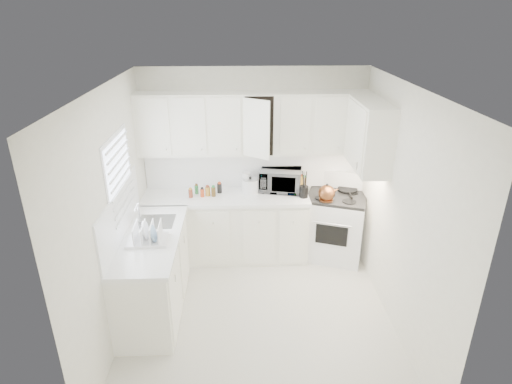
{
  "coord_description": "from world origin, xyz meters",
  "views": [
    {
      "loc": [
        -0.17,
        -3.99,
        3.28
      ],
      "look_at": [
        0.0,
        0.7,
        1.25
      ],
      "focal_mm": 30.02,
      "sensor_mm": 36.0,
      "label": 1
    }
  ],
  "objects_px": {
    "utensil_crock": "(304,184)",
    "dish_rack": "(147,232)",
    "microwave": "(280,178)",
    "tea_kettle": "(327,192)",
    "rice_cooker": "(250,184)",
    "stove": "(335,218)"
  },
  "relations": [
    {
      "from": "rice_cooker",
      "to": "utensil_crock",
      "type": "relative_size",
      "value": 0.6
    },
    {
      "from": "stove",
      "to": "tea_kettle",
      "type": "relative_size",
      "value": 4.41
    },
    {
      "from": "microwave",
      "to": "dish_rack",
      "type": "height_order",
      "value": "microwave"
    },
    {
      "from": "stove",
      "to": "utensil_crock",
      "type": "bearing_deg",
      "value": -154.04
    },
    {
      "from": "tea_kettle",
      "to": "utensil_crock",
      "type": "height_order",
      "value": "utensil_crock"
    },
    {
      "from": "rice_cooker",
      "to": "utensil_crock",
      "type": "bearing_deg",
      "value": -25.45
    },
    {
      "from": "tea_kettle",
      "to": "dish_rack",
      "type": "relative_size",
      "value": 0.63
    },
    {
      "from": "stove",
      "to": "tea_kettle",
      "type": "height_order",
      "value": "stove"
    },
    {
      "from": "stove",
      "to": "microwave",
      "type": "height_order",
      "value": "microwave"
    },
    {
      "from": "tea_kettle",
      "to": "rice_cooker",
      "type": "xyz_separation_m",
      "value": [
        -0.99,
        0.3,
        -0.0
      ]
    },
    {
      "from": "microwave",
      "to": "utensil_crock",
      "type": "bearing_deg",
      "value": -29.23
    },
    {
      "from": "tea_kettle",
      "to": "utensil_crock",
      "type": "xyz_separation_m",
      "value": [
        -0.29,
        0.11,
        0.07
      ]
    },
    {
      "from": "utensil_crock",
      "to": "dish_rack",
      "type": "xyz_separation_m",
      "value": [
        -1.85,
        -1.12,
        -0.07
      ]
    },
    {
      "from": "tea_kettle",
      "to": "rice_cooker",
      "type": "relative_size",
      "value": 1.19
    },
    {
      "from": "stove",
      "to": "utensil_crock",
      "type": "distance_m",
      "value": 0.71
    },
    {
      "from": "utensil_crock",
      "to": "dish_rack",
      "type": "height_order",
      "value": "utensil_crock"
    },
    {
      "from": "utensil_crock",
      "to": "microwave",
      "type": "bearing_deg",
      "value": 139.99
    },
    {
      "from": "microwave",
      "to": "utensil_crock",
      "type": "distance_m",
      "value": 0.38
    },
    {
      "from": "rice_cooker",
      "to": "utensil_crock",
      "type": "xyz_separation_m",
      "value": [
        0.71,
        -0.19,
        0.08
      ]
    },
    {
      "from": "dish_rack",
      "to": "microwave",
      "type": "bearing_deg",
      "value": 38.46
    },
    {
      "from": "tea_kettle",
      "to": "utensil_crock",
      "type": "bearing_deg",
      "value": 168.62
    },
    {
      "from": "tea_kettle",
      "to": "utensil_crock",
      "type": "relative_size",
      "value": 0.72
    }
  ]
}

